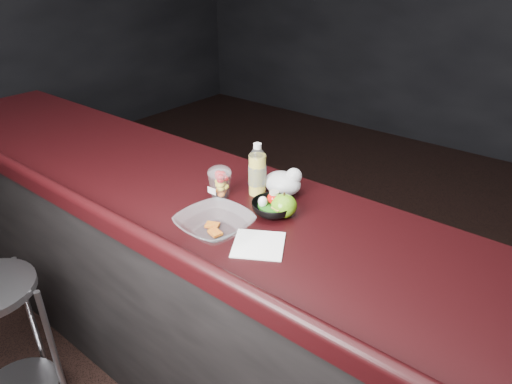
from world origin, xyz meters
The scene contains 8 objects.
counter centered at (0.00, 0.30, 0.51)m, with size 4.06×0.71×1.02m.
lemonade_bottle centered at (0.04, 0.43, 1.11)m, with size 0.07×0.07×0.21m.
fruit_cup centered at (-0.05, 0.32, 1.09)m, with size 0.09×0.09×0.13m.
green_apple centered at (0.22, 0.35, 1.06)m, with size 0.09×0.09×0.09m.
plastic_bag centered at (0.12, 0.49, 1.07)m, with size 0.15×0.12×0.11m.
snack_bowl centered at (0.18, 0.34, 1.05)m, with size 0.17×0.17×0.08m.
takeout_bowl centered at (0.11, 0.13, 1.05)m, with size 0.26×0.26×0.06m.
paper_napkin centered at (0.27, 0.16, 1.02)m, with size 0.16×0.16×0.00m, color white.
Camera 1 is at (1.01, -0.78, 1.85)m, focal length 32.00 mm.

